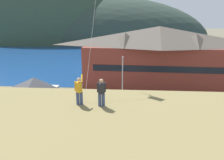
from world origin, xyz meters
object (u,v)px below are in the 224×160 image
at_px(moored_boat_wharfside, 93,68).
at_px(person_kite_flyer, 79,90).
at_px(parked_car_back_row_right, 93,126).
at_px(parked_car_front_row_end, 175,124).
at_px(storage_shed_waterside, 112,71).
at_px(wharf_dock, 106,71).
at_px(parking_light_pole, 122,77).
at_px(storage_shed_near_lot, 35,94).
at_px(parked_car_mid_row_near, 52,124).
at_px(harbor_lodge, 158,56).
at_px(parked_car_mid_row_far, 147,104).
at_px(person_companion, 101,92).
at_px(parked_car_lone_by_shed, 197,106).

bearing_deg(moored_boat_wharfside, person_kite_flyer, -82.22).
relative_size(parked_car_back_row_right, parked_car_front_row_end, 0.99).
height_order(storage_shed_waterside, wharf_dock, storage_shed_waterside).
xyz_separation_m(storage_shed_waterside, parking_light_pole, (2.38, -11.69, 1.82)).
bearing_deg(storage_shed_near_lot, parked_car_front_row_end, -14.56).
bearing_deg(parked_car_mid_row_near, parked_car_back_row_right, -2.15).
xyz_separation_m(parked_car_front_row_end, person_kite_flyer, (-8.52, -10.93, 7.38)).
xyz_separation_m(harbor_lodge, wharf_dock, (-11.13, 11.36, -5.67)).
height_order(moored_boat_wharfside, parked_car_mid_row_far, moored_boat_wharfside).
xyz_separation_m(parked_car_mid_row_far, parked_car_front_row_end, (2.77, -5.92, 0.00)).
relative_size(storage_shed_waterside, person_companion, 2.94).
height_order(parked_car_lone_by_shed, parked_car_mid_row_far, same).
height_order(wharf_dock, parked_car_mid_row_near, parked_car_mid_row_near).
distance_m(storage_shed_waterside, parked_car_mid_row_near, 22.36).
relative_size(parked_car_mid_row_far, person_companion, 2.43).
relative_size(storage_shed_near_lot, person_companion, 3.31).
height_order(storage_shed_waterside, parked_car_mid_row_far, storage_shed_waterside).
distance_m(parked_car_mid_row_near, person_companion, 14.29).
height_order(parked_car_front_row_end, person_companion, person_companion).
distance_m(parked_car_back_row_right, parked_car_mid_row_near, 4.74).
relative_size(storage_shed_waterside, parked_car_lone_by_shed, 1.18).
height_order(storage_shed_waterside, person_companion, person_companion).
xyz_separation_m(storage_shed_near_lot, moored_boat_wharfside, (4.14, 25.87, -1.87)).
distance_m(storage_shed_near_lot, person_kite_flyer, 19.42).
distance_m(harbor_lodge, person_companion, 30.69).
xyz_separation_m(parked_car_back_row_right, parked_car_lone_by_shed, (13.39, 6.87, 0.00)).
bearing_deg(person_kite_flyer, parking_light_pole, 83.71).
distance_m(storage_shed_near_lot, person_companion, 20.31).
bearing_deg(parked_car_front_row_end, person_companion, -122.57).
height_order(parked_car_back_row_right, person_companion, person_companion).
height_order(wharf_dock, parked_car_front_row_end, parked_car_front_row_end).
distance_m(parked_car_back_row_right, parking_light_pole, 11.05).
height_order(parked_car_front_row_end, parking_light_pole, parking_light_pole).
relative_size(moored_boat_wharfside, parked_car_lone_by_shed, 1.33).
bearing_deg(parked_car_mid_row_near, wharf_dock, 84.33).
bearing_deg(person_companion, parked_car_front_row_end, 57.43).
height_order(parking_light_pole, person_kite_flyer, person_kite_flyer).
xyz_separation_m(parked_car_lone_by_shed, parked_car_front_row_end, (-4.04, -5.65, 0.00)).
relative_size(parked_car_back_row_right, person_kite_flyer, 2.27).
xyz_separation_m(moored_boat_wharfside, parked_car_back_row_right, (4.85, -31.85, 0.34)).
relative_size(harbor_lodge, moored_boat_wharfside, 5.16).
xyz_separation_m(parked_car_back_row_right, person_kite_flyer, (0.82, -9.72, 7.38)).
relative_size(wharf_dock, parked_car_front_row_end, 2.94).
relative_size(storage_shed_near_lot, parked_car_mid_row_near, 1.34).
xyz_separation_m(harbor_lodge, storage_shed_waterside, (-8.84, 2.02, -3.62)).
bearing_deg(moored_boat_wharfside, storage_shed_near_lot, -99.10).
bearing_deg(storage_shed_near_lot, wharf_dock, 73.75).
distance_m(parked_car_mid_row_near, person_kite_flyer, 13.53).
bearing_deg(parked_car_lone_by_shed, parked_car_mid_row_far, 177.80).
height_order(wharf_dock, person_companion, person_companion).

